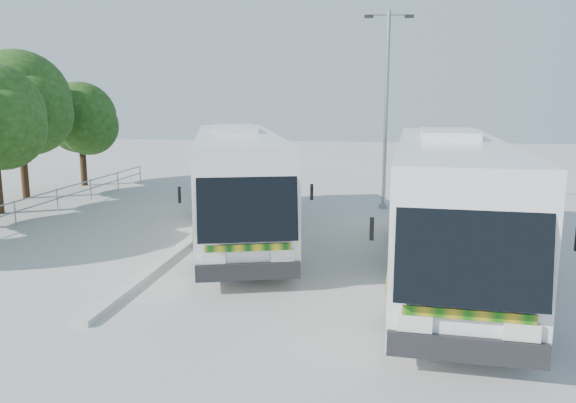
% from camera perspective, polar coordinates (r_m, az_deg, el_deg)
% --- Properties ---
extents(ground, '(100.00, 100.00, 0.00)m').
position_cam_1_polar(ground, '(17.88, -4.38, -5.67)').
color(ground, '#A7A7A2').
rests_on(ground, ground).
extents(kerb_divider, '(0.40, 16.00, 0.15)m').
position_cam_1_polar(kerb_divider, '(20.34, -9.42, -3.59)').
color(kerb_divider, '#B2B2AD').
rests_on(kerb_divider, ground).
extents(railing, '(0.06, 22.00, 1.00)m').
position_cam_1_polar(railing, '(25.36, -24.75, -0.12)').
color(railing, gray).
rests_on(railing, ground).
extents(tree_far_d, '(5.62, 5.30, 7.33)m').
position_cam_1_polar(tree_far_d, '(30.84, -25.57, 9.14)').
color(tree_far_d, '#382314').
rests_on(tree_far_d, ground).
extents(tree_far_e, '(4.54, 4.28, 5.92)m').
position_cam_1_polar(tree_far_e, '(34.34, -20.25, 7.98)').
color(tree_far_e, '#382314').
rests_on(tree_far_e, ground).
extents(coach_main, '(6.34, 13.62, 3.72)m').
position_cam_1_polar(coach_main, '(20.55, -5.23, 2.23)').
color(coach_main, silver).
rests_on(coach_main, ground).
extents(coach_adjacent, '(3.62, 13.83, 3.80)m').
position_cam_1_polar(coach_adjacent, '(16.64, 15.91, 0.11)').
color(coach_adjacent, silver).
rests_on(coach_adjacent, ground).
extents(lamppost, '(2.14, 0.48, 8.73)m').
position_cam_1_polar(lamppost, '(25.71, 9.96, 9.96)').
color(lamppost, '#989BA1').
rests_on(lamppost, ground).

